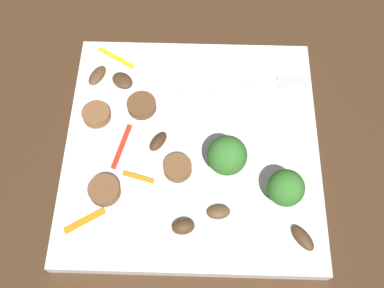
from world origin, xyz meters
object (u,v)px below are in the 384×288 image
Objects in this scene: fork at (245,86)px; mushroom_5 at (122,80)px; sausage_slice_2 at (142,105)px; sausage_slice_3 at (96,114)px; pepper_strip_3 at (122,146)px; mushroom_0 at (158,140)px; sausage_slice_1 at (178,168)px; pepper_strip_0 at (116,58)px; plate at (192,147)px; sausage_slice_0 at (104,190)px; mushroom_1 at (218,212)px; mushroom_3 at (97,75)px; pepper_strip_2 at (138,177)px; mushroom_4 at (183,227)px; pepper_strip_1 at (85,221)px; broccoli_floret_0 at (227,156)px; broccoli_floret_1 at (286,188)px; mushroom_2 at (303,238)px.

mushroom_5 is at bearing 169.82° from fork.
sausage_slice_3 is (-0.05, -0.01, -0.00)m from sausage_slice_2.
pepper_strip_3 is (0.03, -0.04, -0.00)m from sausage_slice_3.
sausage_slice_1 is at bearing -55.25° from mushroom_0.
sausage_slice_1 is 0.59× the size of pepper_strip_0.
sausage_slice_1 reaches higher than fork.
sausage_slice_0 is at bearing -146.46° from plate.
mushroom_1 is at bearing -54.62° from sausage_slice_2.
mushroom_3 is (-0.08, 0.09, -0.00)m from mushroom_0.
sausage_slice_2 is 0.08m from pepper_strip_0.
fork and pepper_strip_2 have the same top height.
plate is 12.05× the size of mushroom_4.
pepper_strip_1 is at bearing -139.57° from plate.
sausage_slice_1 is 0.18m from pepper_strip_0.
broccoli_floret_0 reaches higher than broccoli_floret_1.
pepper_strip_2 is (-0.10, -0.01, -0.04)m from broccoli_floret_0.
mushroom_1 is at bearing -57.12° from pepper_strip_0.
broccoli_floret_0 reaches higher than fork.
pepper_strip_0 and pepper_strip_3 have the same top height.
pepper_strip_0 is (-0.16, 0.04, 0.00)m from fork.
mushroom_3 is (-0.03, 0.15, -0.00)m from sausage_slice_0.
broccoli_floret_0 reaches higher than pepper_strip_2.
broccoli_floret_0 is (0.04, -0.03, 0.05)m from plate.
sausage_slice_3 is 0.09m from pepper_strip_0.
broccoli_floret_1 is 0.27m from mushroom_3.
pepper_strip_1 is at bearing -118.63° from sausage_slice_0.
mushroom_3 is 0.55× the size of pepper_strip_3.
mushroom_5 reaches higher than pepper_strip_3.
pepper_strip_3 is at bearing -85.16° from mushroom_5.
mushroom_3 is at bearing 143.74° from sausage_slice_2.
sausage_slice_1 reaches higher than mushroom_2.
mushroom_4 is at bearing -69.42° from sausage_slice_2.
sausage_slice_2 reaches higher than plate.
sausage_slice_1 is 1.14× the size of mushroom_0.
broccoli_floret_0 is at bearing -38.75° from sausage_slice_2.
pepper_strip_1 is (-0.23, 0.01, -0.00)m from mushroom_2.
mushroom_0 is at bearing -62.66° from pepper_strip_0.
sausage_slice_2 is 0.05m from mushroom_0.
mushroom_2 is (0.16, -0.11, 0.00)m from mushroom_0.
pepper_strip_2 is (0.06, -0.08, -0.00)m from sausage_slice_3.
mushroom_1 is 0.82× the size of mushroom_2.
fork is at bearing 106.18° from mushroom_2.
pepper_strip_1 is at bearing -88.87° from sausage_slice_3.
fork is 5.03× the size of pepper_strip_2.
mushroom_0 is 0.10m from mushroom_5.
sausage_slice_3 is (-0.10, 0.07, -0.00)m from sausage_slice_1.
sausage_slice_2 is 0.15m from pepper_strip_1.
sausage_slice_3 is at bearing 130.12° from pepper_strip_3.
sausage_slice_1 is at bearing 132.70° from mushroom_1.
pepper_strip_3 is (0.02, -0.13, 0.00)m from pepper_strip_0.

